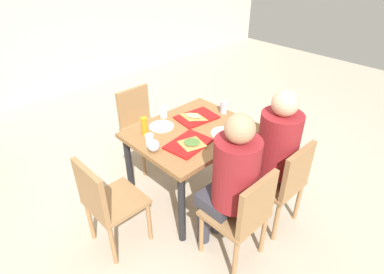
% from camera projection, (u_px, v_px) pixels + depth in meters
% --- Properties ---
extents(ground_plane, '(10.00, 10.00, 0.02)m').
position_uv_depth(ground_plane, '(192.00, 193.00, 3.17)').
color(ground_plane, '#B7A893').
extents(back_wall, '(10.00, 0.10, 2.80)m').
position_uv_depth(back_wall, '(31.00, 2.00, 4.37)').
color(back_wall, beige).
rests_on(back_wall, ground_plane).
extents(main_table, '(1.04, 0.84, 0.72)m').
position_uv_depth(main_table, '(192.00, 140.00, 2.83)').
color(main_table, olive).
rests_on(main_table, ground_plane).
extents(chair_near_left, '(0.40, 0.40, 0.83)m').
position_uv_depth(chair_near_left, '(244.00, 213.00, 2.27)').
color(chair_near_left, '#9E7247').
rests_on(chair_near_left, ground_plane).
extents(chair_near_right, '(0.40, 0.40, 0.83)m').
position_uv_depth(chair_near_right, '(284.00, 181.00, 2.57)').
color(chair_near_right, '#9E7247').
rests_on(chair_near_right, ground_plane).
extents(chair_far_side, '(0.40, 0.40, 0.83)m').
position_uv_depth(chair_far_side, '(140.00, 121.00, 3.40)').
color(chair_far_side, '#9E7247').
rests_on(chair_far_side, ground_plane).
extents(chair_left_end, '(0.40, 0.40, 0.83)m').
position_uv_depth(chair_left_end, '(106.00, 200.00, 2.38)').
color(chair_left_end, '#9E7247').
rests_on(chair_left_end, ground_plane).
extents(person_in_red, '(0.32, 0.42, 1.24)m').
position_uv_depth(person_in_red, '(231.00, 177.00, 2.22)').
color(person_in_red, '#383842').
rests_on(person_in_red, ground_plane).
extents(person_in_brown_jacket, '(0.32, 0.42, 1.24)m').
position_uv_depth(person_in_brown_jacket, '(273.00, 149.00, 2.52)').
color(person_in_brown_jacket, '#383842').
rests_on(person_in_brown_jacket, ground_plane).
extents(tray_red_near, '(0.39, 0.30, 0.02)m').
position_uv_depth(tray_red_near, '(188.00, 144.00, 2.58)').
color(tray_red_near, '#B21414').
rests_on(tray_red_near, main_table).
extents(tray_red_far, '(0.39, 0.31, 0.02)m').
position_uv_depth(tray_red_far, '(197.00, 117.00, 2.96)').
color(tray_red_far, '#B21414').
rests_on(tray_red_far, main_table).
extents(paper_plate_center, '(0.22, 0.22, 0.01)m').
position_uv_depth(paper_plate_center, '(162.00, 126.00, 2.83)').
color(paper_plate_center, white).
rests_on(paper_plate_center, main_table).
extents(paper_plate_near_edge, '(0.22, 0.22, 0.01)m').
position_uv_depth(paper_plate_near_edge, '(224.00, 133.00, 2.73)').
color(paper_plate_near_edge, white).
rests_on(paper_plate_near_edge, main_table).
extents(pizza_slice_a, '(0.24, 0.25, 0.02)m').
position_uv_depth(pizza_slice_a, '(192.00, 143.00, 2.56)').
color(pizza_slice_a, '#C68C47').
rests_on(pizza_slice_a, tray_red_near).
extents(pizza_slice_b, '(0.19, 0.25, 0.02)m').
position_uv_depth(pizza_slice_b, '(193.00, 116.00, 2.94)').
color(pizza_slice_b, '#C68C47').
rests_on(pizza_slice_b, tray_red_far).
extents(plastic_cup_a, '(0.07, 0.07, 0.10)m').
position_uv_depth(plastic_cup_a, '(163.00, 112.00, 2.95)').
color(plastic_cup_a, white).
rests_on(plastic_cup_a, main_table).
extents(plastic_cup_b, '(0.07, 0.07, 0.10)m').
position_uv_depth(plastic_cup_b, '(225.00, 140.00, 2.55)').
color(plastic_cup_b, white).
rests_on(plastic_cup_b, main_table).
extents(plastic_cup_c, '(0.07, 0.07, 0.10)m').
position_uv_depth(plastic_cup_c, '(150.00, 140.00, 2.55)').
color(plastic_cup_c, white).
rests_on(plastic_cup_c, main_table).
extents(soda_can, '(0.07, 0.07, 0.12)m').
position_uv_depth(soda_can, '(224.00, 107.00, 3.02)').
color(soda_can, '#B7BCC6').
rests_on(soda_can, main_table).
extents(condiment_bottle, '(0.06, 0.06, 0.16)m').
position_uv_depth(condiment_bottle, '(144.00, 126.00, 2.68)').
color(condiment_bottle, orange).
rests_on(condiment_bottle, main_table).
extents(foil_bundle, '(0.10, 0.10, 0.10)m').
position_uv_depth(foil_bundle, '(153.00, 146.00, 2.48)').
color(foil_bundle, silver).
rests_on(foil_bundle, main_table).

